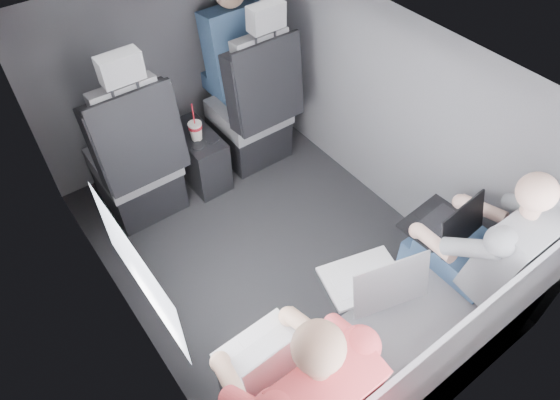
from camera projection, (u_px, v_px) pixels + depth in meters
floor at (273, 254)px, 3.18m from camera, size 2.60×2.60×0.00m
ceiling at (270, 68)px, 2.20m from camera, size 2.60×2.60×0.00m
panel_left at (116, 258)px, 2.32m from camera, size 0.02×2.60×1.35m
panel_right at (390, 117)px, 3.06m from camera, size 0.02×2.60×1.35m
panel_front at (160, 72)px, 3.40m from camera, size 1.80×0.02×1.35m
panel_back at (465, 360)px, 1.97m from camera, size 1.80×0.02×1.35m
side_window at (138, 271)px, 2.00m from camera, size 0.02×0.75×0.42m
seatbelt at (266, 75)px, 3.15m from camera, size 0.35×0.11×0.59m
front_seat_left at (137, 165)px, 3.16m from camera, size 0.52×0.58×1.26m
front_seat_right at (254, 113)px, 3.54m from camera, size 0.52×0.58×1.26m
center_console at (199, 157)px, 3.52m from camera, size 0.24×0.48×0.41m
rear_bench at (404, 357)px, 2.37m from camera, size 1.60×0.57×0.92m
soda_cup at (196, 130)px, 3.29m from camera, size 0.09×0.09×0.28m
laptop_white at (271, 359)px, 2.02m from camera, size 0.36×0.34×0.27m
laptop_silver at (372, 280)px, 2.28m from camera, size 0.42×0.42×0.26m
laptop_black at (444, 223)px, 2.52m from camera, size 0.35×0.32×0.24m
passenger_rear_left at (294, 388)px, 1.95m from camera, size 0.50×0.62×1.22m
passenger_rear_right at (481, 249)px, 2.43m from camera, size 0.47×0.60×1.18m
passenger_front_right at (234, 51)px, 3.43m from camera, size 0.41×0.41×0.85m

